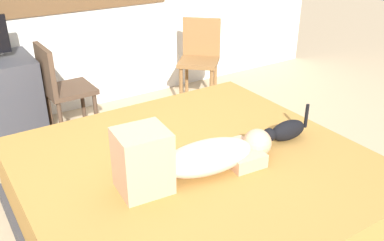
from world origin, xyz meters
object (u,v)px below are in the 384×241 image
(bed, at_px, (196,195))
(person_lying, at_px, (192,157))
(cat, at_px, (286,131))
(chair_spare, at_px, (200,55))
(chair_by_desk, at_px, (60,86))

(bed, relative_size, person_lying, 2.11)
(cat, bearing_deg, person_lying, -179.05)
(chair_spare, bearing_deg, bed, -124.49)
(bed, distance_m, chair_spare, 2.02)
(bed, bearing_deg, chair_by_desk, 101.24)
(bed, bearing_deg, person_lying, -132.75)
(bed, height_order, cat, cat)
(person_lying, height_order, chair_spare, chair_spare)
(chair_by_desk, height_order, chair_spare, same)
(cat, relative_size, chair_spare, 0.42)
(cat, height_order, chair_by_desk, chair_by_desk)
(bed, relative_size, cat, 5.55)
(cat, height_order, chair_spare, chair_spare)
(bed, distance_m, chair_by_desk, 1.62)
(bed, relative_size, chair_by_desk, 2.31)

